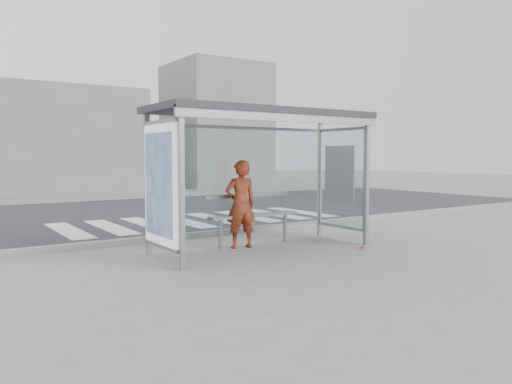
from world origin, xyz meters
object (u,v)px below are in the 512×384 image
soda_can (362,247)px  person (241,204)px  bench (253,215)px  bus_shelter (245,144)px

soda_can → person: bearing=144.0°
person → soda_can: person is taller
bench → soda_can: bench is taller
bus_shelter → soda_can: bearing=-27.7°
bench → soda_can: bearing=-44.3°
bench → soda_can: 2.19m
person → soda_can: 2.46m
bus_shelter → person: bearing=71.0°
person → soda_can: bearing=153.1°
bus_shelter → bench: size_ratio=2.17×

